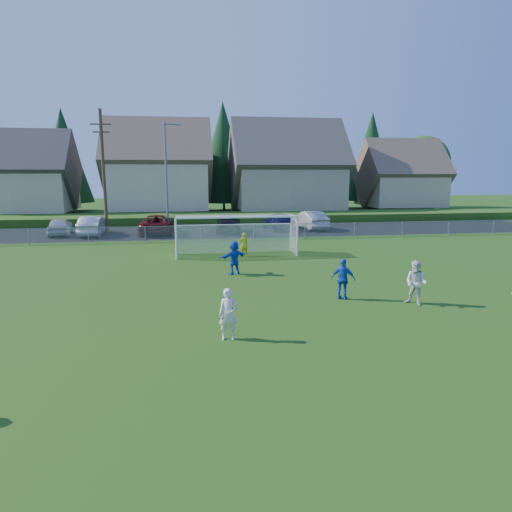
# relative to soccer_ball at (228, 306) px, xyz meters

# --- Properties ---
(ground) EXTENTS (160.00, 160.00, 0.00)m
(ground) POSITION_rel_soccer_ball_xyz_m (1.58, -4.83, -0.11)
(ground) COLOR #193D0C
(ground) RESTS_ON ground
(asphalt_lot) EXTENTS (60.00, 60.00, 0.00)m
(asphalt_lot) POSITION_rel_soccer_ball_xyz_m (1.58, 22.67, -0.10)
(asphalt_lot) COLOR black
(asphalt_lot) RESTS_ON ground
(grass_embankment) EXTENTS (70.00, 6.00, 0.80)m
(grass_embankment) POSITION_rel_soccer_ball_xyz_m (1.58, 30.17, 0.29)
(grass_embankment) COLOR #1E420F
(grass_embankment) RESTS_ON ground
(soccer_ball) EXTENTS (0.22, 0.22, 0.22)m
(soccer_ball) POSITION_rel_soccer_ball_xyz_m (0.00, 0.00, 0.00)
(soccer_ball) COLOR white
(soccer_ball) RESTS_ON ground
(player_white_a) EXTENTS (0.62, 0.43, 1.62)m
(player_white_a) POSITION_rel_soccer_ball_xyz_m (-0.29, -3.23, 0.70)
(player_white_a) COLOR silver
(player_white_a) RESTS_ON ground
(player_white_b) EXTENTS (1.05, 1.08, 1.75)m
(player_white_b) POSITION_rel_soccer_ball_xyz_m (7.28, -0.63, 0.77)
(player_white_b) COLOR silver
(player_white_b) RESTS_ON ground
(player_blue_a) EXTENTS (1.05, 0.85, 1.67)m
(player_blue_a) POSITION_rel_soccer_ball_xyz_m (4.75, 0.56, 0.73)
(player_blue_a) COLOR #1347B6
(player_blue_a) RESTS_ON ground
(player_blue_b) EXTENTS (1.61, 1.24, 1.70)m
(player_blue_b) POSITION_rel_soccer_ball_xyz_m (0.87, 5.81, 0.74)
(player_blue_b) COLOR #1347B6
(player_blue_b) RESTS_ON ground
(goalkeeper) EXTENTS (0.58, 0.42, 1.45)m
(goalkeeper) POSITION_rel_soccer_ball_xyz_m (1.99, 10.67, 0.62)
(goalkeeper) COLOR yellow
(goalkeeper) RESTS_ON ground
(car_a) EXTENTS (2.27, 4.42, 1.44)m
(car_a) POSITION_rel_soccer_ball_xyz_m (-11.60, 22.16, 0.61)
(car_a) COLOR #AAAEB2
(car_a) RESTS_ON ground
(car_b) EXTENTS (1.67, 4.72, 1.55)m
(car_b) POSITION_rel_soccer_ball_xyz_m (-8.96, 21.75, 0.67)
(car_b) COLOR silver
(car_b) RESTS_ON ground
(car_c) EXTENTS (2.64, 5.68, 1.57)m
(car_c) POSITION_rel_soccer_ball_xyz_m (-3.86, 21.93, 0.68)
(car_c) COLOR #54090E
(car_c) RESTS_ON ground
(car_d) EXTENTS (2.48, 5.15, 1.45)m
(car_d) POSITION_rel_soccer_ball_xyz_m (2.10, 21.72, 0.61)
(car_d) COLOR black
(car_d) RESTS_ON ground
(car_e) EXTENTS (2.42, 4.82, 1.58)m
(car_e) POSITION_rel_soccer_ball_xyz_m (6.67, 22.88, 0.68)
(car_e) COLOR #121741
(car_e) RESTS_ON ground
(car_f) EXTENTS (2.35, 5.07, 1.61)m
(car_f) POSITION_rel_soccer_ball_xyz_m (9.57, 22.90, 0.69)
(car_f) COLOR #AFAFAF
(car_f) RESTS_ON ground
(soccer_goal) EXTENTS (7.42, 1.90, 2.50)m
(soccer_goal) POSITION_rel_soccer_ball_xyz_m (1.58, 11.22, 1.52)
(soccer_goal) COLOR white
(soccer_goal) RESTS_ON ground
(chainlink_fence) EXTENTS (52.06, 0.06, 1.20)m
(chainlink_fence) POSITION_rel_soccer_ball_xyz_m (1.58, 17.17, 0.52)
(chainlink_fence) COLOR gray
(chainlink_fence) RESTS_ON ground
(streetlight) EXTENTS (1.38, 0.18, 9.00)m
(streetlight) POSITION_rel_soccer_ball_xyz_m (-2.87, 21.17, 4.73)
(streetlight) COLOR slate
(streetlight) RESTS_ON ground
(utility_pole) EXTENTS (1.60, 0.26, 10.00)m
(utility_pole) POSITION_rel_soccer_ball_xyz_m (-7.92, 22.17, 5.04)
(utility_pole) COLOR #473321
(utility_pole) RESTS_ON ground
(houses_row) EXTENTS (53.90, 11.45, 13.27)m
(houses_row) POSITION_rel_soccer_ball_xyz_m (3.55, 37.63, 7.22)
(houses_row) COLOR tan
(houses_row) RESTS_ON ground
(tree_row) EXTENTS (65.98, 12.36, 13.80)m
(tree_row) POSITION_rel_soccer_ball_xyz_m (2.62, 43.91, 6.80)
(tree_row) COLOR #382616
(tree_row) RESTS_ON ground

